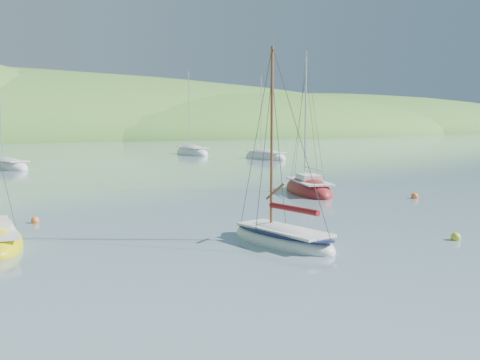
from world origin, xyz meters
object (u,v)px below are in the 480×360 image
distant_sloop_a (7,167)px  distant_sloop_b (192,153)px  distant_sloop_d (265,157)px  sloop_red (308,190)px  daysailer_white (282,238)px

distant_sloop_a → distant_sloop_b: 30.86m
distant_sloop_a → distant_sloop_d: distant_sloop_d is taller
sloop_red → distant_sloop_a: distant_sloop_a is taller
daysailer_white → distant_sloop_a: bearing=88.9°
sloop_red → distant_sloop_a: bearing=136.3°
distant_sloop_a → daysailer_white: bearing=-100.6°
daysailer_white → distant_sloop_d: bearing=50.0°
sloop_red → distant_sloop_a: 35.41m
daysailer_white → distant_sloop_a: (-3.12, 43.92, -0.02)m
distant_sloop_a → distant_sloop_b: distant_sloop_b is taller
distant_sloop_b → distant_sloop_d: 14.58m
sloop_red → distant_sloop_b: (14.27, 44.46, 0.01)m
distant_sloop_a → distant_sloop_d: bearing=-18.4°
daysailer_white → distant_sloop_d: 50.94m
sloop_red → distant_sloop_b: bearing=94.9°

